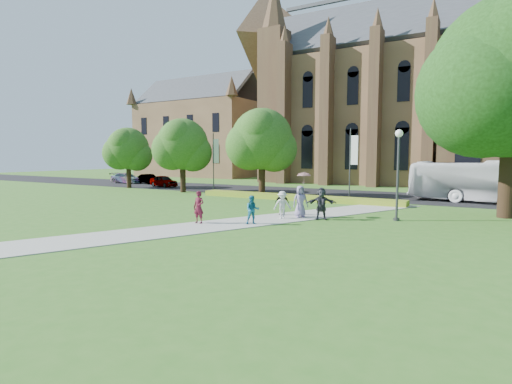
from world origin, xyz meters
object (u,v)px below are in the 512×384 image
Objects in this scene: tour_coach at (492,182)px; car_2 at (127,178)px; car_1 at (149,179)px; streetlamp at (398,164)px; car_0 at (164,181)px; pedestrian_0 at (199,207)px.

car_2 is at bearing 92.74° from tour_coach.
streetlamp is at bearing -98.14° from car_1.
car_0 is at bearing -102.82° from car_1.
tour_coach is 23.65m from pedestrian_0.
tour_coach is at bearing 69.24° from streetlamp.
streetlamp reaches higher than car_0.
car_0 is 26.93m from pedestrian_0.
streetlamp is 1.11× the size of car_2.
car_2 is (-42.43, 1.23, -0.99)m from tour_coach.
tour_coach is at bearing -78.13° from car_1.
pedestrian_0 is (-9.19, -6.67, -2.37)m from streetlamp.
car_2 is (-8.70, 2.11, -0.00)m from car_0.
car_1 is (-38.84, 1.75, -1.04)m from tour_coach.
tour_coach is at bearing -75.64° from car_0.
pedestrian_0 is at bearing -119.76° from car_0.
pedestrian_0 is at bearing -144.06° from streetlamp.
car_0 is 2.27× the size of pedestrian_0.
car_0 is 8.95m from car_2.
tour_coach reaches higher than car_0.
car_1 is 0.82× the size of car_2.
pedestrian_0 reaches higher than car_2.
pedestrian_0 is (24.93, -20.87, 0.27)m from car_1.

